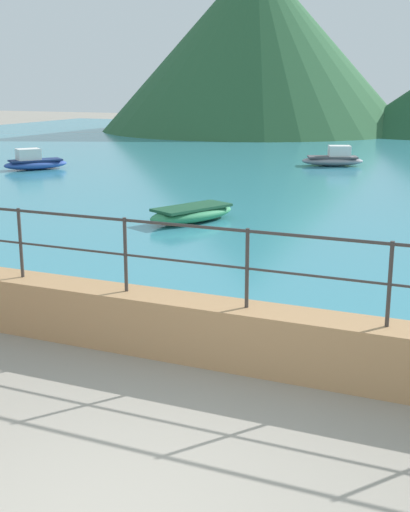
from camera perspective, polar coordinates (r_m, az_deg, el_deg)
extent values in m
cube|color=tan|center=(7.71, 3.47, -6.79)|extent=(20.00, 0.56, 0.70)
cylinder|color=#383330|center=(8.94, -15.26, 1.06)|extent=(0.04, 0.04, 0.90)
cylinder|color=#383330|center=(8.08, -6.71, 0.10)|extent=(0.04, 0.04, 0.90)
cylinder|color=#383330|center=(7.46, 3.56, -1.05)|extent=(0.04, 0.04, 0.90)
cylinder|color=#383330|center=(7.11, 15.27, -2.32)|extent=(0.04, 0.04, 0.90)
cylinder|color=#383330|center=(7.35, 3.61, 2.10)|extent=(18.40, 0.04, 0.04)
cylinder|color=#383330|center=(7.46, 3.56, -1.05)|extent=(18.40, 0.03, 0.03)
cone|color=#285633|center=(46.41, 4.27, 17.35)|extent=(20.35, 20.35, 11.11)
ellipsoid|color=gray|center=(26.40, 10.67, 7.86)|extent=(2.47, 1.65, 0.36)
cube|color=#4D4D51|center=(26.38, 10.68, 8.19)|extent=(1.99, 1.36, 0.06)
cube|color=silver|center=(26.39, 11.25, 8.66)|extent=(0.97, 0.87, 0.40)
ellipsoid|color=#2D4C9E|center=(25.60, -14.06, 7.49)|extent=(2.12, 2.37, 0.36)
cube|color=navy|center=(25.59, -14.08, 7.82)|extent=(1.74, 1.92, 0.06)
cube|color=silver|center=(25.50, -14.66, 8.28)|extent=(0.99, 1.02, 0.40)
ellipsoid|color=#338C59|center=(15.39, -1.10, 3.56)|extent=(1.78, 2.47, 0.36)
cube|color=#1C4D31|center=(15.36, -1.11, 4.11)|extent=(1.46, 1.99, 0.06)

